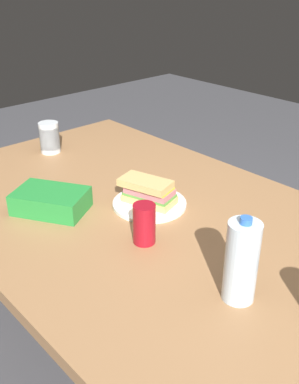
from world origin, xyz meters
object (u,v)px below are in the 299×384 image
Objects in this scene: paper_plate at (149,204)px; sandwich at (148,191)px; chip_bag at (51,201)px; water_bottle_tall at (241,262)px; dining_table at (161,244)px; soda_can_red at (144,224)px; plastic_cup_stack at (50,137)px.

paper_plate is 0.05m from sandwich.
chip_bag is (0.19, 0.26, -0.02)m from sandwich.
water_bottle_tall is at bearing 157.81° from chip_bag.
soda_can_red is (-0.04, 0.11, 0.14)m from dining_table.
plastic_cup_stack is (0.80, -0.17, 0.00)m from soda_can_red.
chip_bag is at bearing 53.88° from sandwich.
dining_table is 9.52× the size of sandwich.
sandwich is at bearing 179.09° from plastic_cup_stack.
soda_can_red reaches higher than dining_table.
paper_plate is 0.33m from chip_bag.
paper_plate is 1.08× the size of chip_bag.
soda_can_red is at bearing 1.05° from water_bottle_tall.
soda_can_red is at bearing 165.20° from chip_bag.
paper_plate is at bearing -136.98° from sandwich.
paper_plate is 0.52m from water_bottle_tall.
paper_plate is 1.10× the size of water_bottle_tall.
sandwich is at bearing 43.02° from paper_plate.
plastic_cup_stack reaches higher than chip_bag.
dining_table is 0.43m from water_bottle_tall.
dining_table is at bearing 175.61° from plastic_cup_stack.
plastic_cup_stack is at bearing -0.91° from sandwich.
soda_can_red is at bearing 111.53° from dining_table.
plastic_cup_stack is at bearing -0.65° from paper_plate.
soda_can_red is 0.53× the size of chip_bag.
water_bottle_tall is 1.72× the size of plastic_cup_stack.
soda_can_red is (-0.16, 0.16, 0.01)m from sandwich.
soda_can_red is 0.93× the size of plastic_cup_stack.
dining_table is 0.77m from plastic_cup_stack.
water_bottle_tall reaches higher than dining_table.
soda_can_red is 0.54× the size of water_bottle_tall.
paper_plate is at bearing -24.63° from dining_table.
chip_bag is (0.35, 0.10, -0.03)m from soda_can_red.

